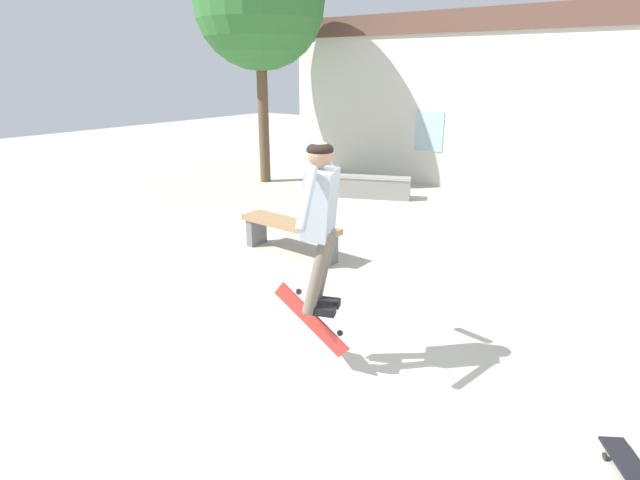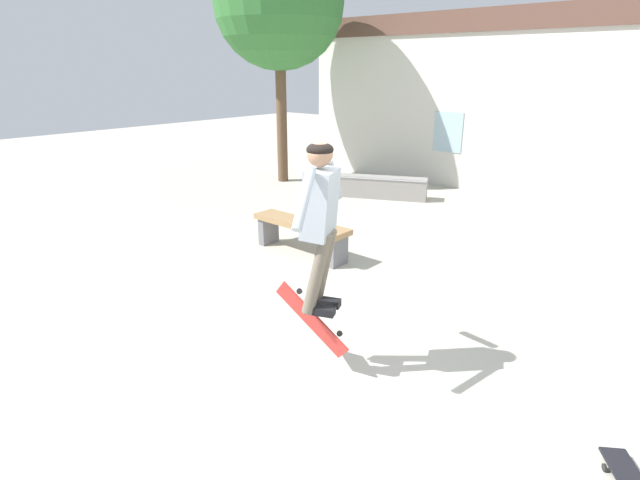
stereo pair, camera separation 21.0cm
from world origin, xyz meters
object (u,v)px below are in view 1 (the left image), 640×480
park_bench (290,231)px  skateboard_resting (638,478)px  tree_left (259,2)px  skate_ledge (362,187)px  skateboard_flipping (311,320)px  skater (320,213)px

park_bench → skateboard_resting: 5.14m
tree_left → skate_ledge: size_ratio=2.69×
skateboard_flipping → skateboard_resting: bearing=-9.4°
tree_left → skateboard_flipping: (5.91, -5.71, -3.54)m
skateboard_flipping → skateboard_resting: 2.66m
park_bench → skateboard_resting: (4.74, -1.98, -0.30)m
tree_left → skater: tree_left is taller
tree_left → skate_ledge: tree_left is taller
tree_left → skate_ledge: bearing=1.9°
park_bench → skate_ledge: park_bench is taller
park_bench → skateboard_resting: size_ratio=2.28×
tree_left → skateboard_resting: 10.90m
tree_left → skater: size_ratio=3.71×
skater → skate_ledge: bearing=97.8°
skate_ledge → skater: size_ratio=1.38×
tree_left → skateboard_resting: bearing=-32.8°
skater → skateboard_flipping: skater is taller
skateboard_flipping → tree_left: bearing=122.0°
park_bench → skater: bearing=-43.2°
skate_ledge → skater: skater is taller
park_bench → skateboard_flipping: bearing=-44.6°
tree_left → skateboard_flipping: tree_left is taller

